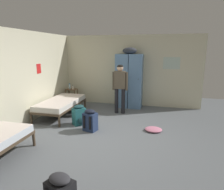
% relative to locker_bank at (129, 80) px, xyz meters
% --- Properties ---
extents(ground_plane, '(9.40, 9.40, 0.00)m').
position_rel_locker_bank_xyz_m(ground_plane, '(-0.02, -2.66, -0.97)').
color(ground_plane, slate).
extents(room_backdrop, '(4.94, 5.94, 2.50)m').
position_rel_locker_bank_xyz_m(room_backdrop, '(-1.34, -1.30, 0.28)').
color(room_backdrop, beige).
rests_on(room_backdrop, ground_plane).
extents(locker_bank, '(0.90, 0.55, 2.07)m').
position_rel_locker_bank_xyz_m(locker_bank, '(0.00, 0.00, 0.00)').
color(locker_bank, '#5B84B2').
rests_on(locker_bank, ground_plane).
extents(shelf_unit, '(0.38, 0.30, 0.57)m').
position_rel_locker_bank_xyz_m(shelf_unit, '(-2.13, -0.13, -0.62)').
color(shelf_unit, brown).
rests_on(shelf_unit, ground_plane).
extents(bed_left_rear, '(0.90, 1.90, 0.49)m').
position_rel_locker_bank_xyz_m(bed_left_rear, '(-1.88, -1.42, -0.59)').
color(bed_left_rear, '#473828').
rests_on(bed_left_rear, ground_plane).
extents(person_traveler, '(0.49, 0.21, 1.55)m').
position_rel_locker_bank_xyz_m(person_traveler, '(-0.16, -0.78, -0.04)').
color(person_traveler, black).
rests_on(person_traveler, ground_plane).
extents(water_bottle, '(0.06, 0.06, 0.20)m').
position_rel_locker_bank_xyz_m(water_bottle, '(-2.21, -0.11, -0.31)').
color(water_bottle, '#B2DBEA').
rests_on(water_bottle, shelf_unit).
extents(lotion_bottle, '(0.05, 0.05, 0.16)m').
position_rel_locker_bank_xyz_m(lotion_bottle, '(-2.06, -0.17, -0.33)').
color(lotion_bottle, white).
rests_on(lotion_bottle, shelf_unit).
extents(backpack_navy, '(0.37, 0.39, 0.55)m').
position_rel_locker_bank_xyz_m(backpack_navy, '(-0.58, -2.37, -0.71)').
color(backpack_navy, navy).
rests_on(backpack_navy, ground_plane).
extents(backpack_teal, '(0.42, 0.41, 0.55)m').
position_rel_locker_bank_xyz_m(backpack_teal, '(-1.02, -2.05, -0.71)').
color(backpack_teal, '#23666B').
rests_on(backpack_teal, ground_plane).
extents(clothes_pile_pink, '(0.43, 0.38, 0.08)m').
position_rel_locker_bank_xyz_m(clothes_pile_pink, '(0.97, -2.01, -0.93)').
color(clothes_pile_pink, pink).
rests_on(clothes_pile_pink, ground_plane).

